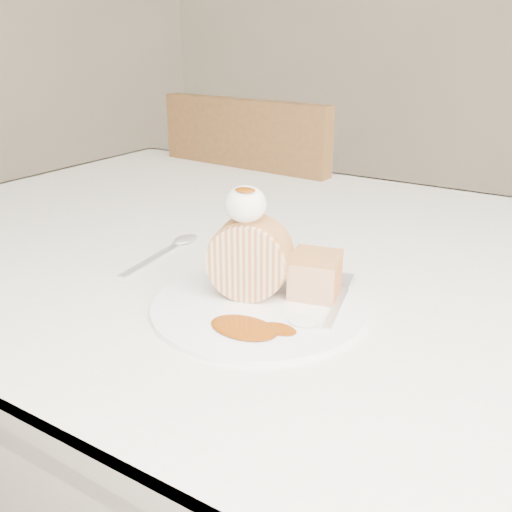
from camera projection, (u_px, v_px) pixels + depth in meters
The scene contains 10 objects.
table at pixel (307, 309), 0.82m from camera, with size 1.40×0.90×0.75m.
chair_far at pixel (270, 251), 1.45m from camera, with size 0.45×0.45×0.90m.
plate at pixel (259, 306), 0.62m from camera, with size 0.24×0.24×0.01m, color white.
roulade_slice at pixel (249, 258), 0.63m from camera, with size 0.09×0.09×0.05m, color #CFB490.
cake_chunk at pixel (315, 278), 0.63m from camera, with size 0.05×0.05×0.04m, color #AF7F42.
whipped_cream at pixel (245, 204), 0.60m from camera, with size 0.05×0.05×0.04m, color white.
caramel_drizzle at pixel (245, 185), 0.59m from camera, with size 0.02×0.02×0.00m, color #723004.
caramel_pool at pixel (244, 327), 0.57m from camera, with size 0.07×0.05×0.00m, color #723004, non-canonical shape.
fork at pixel (336, 308), 0.61m from camera, with size 0.02×0.14×0.00m, color silver.
spoon at pixel (152, 260), 0.75m from camera, with size 0.02×0.16×0.00m, color silver.
Camera 1 is at (0.33, -0.46, 1.03)m, focal length 40.00 mm.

